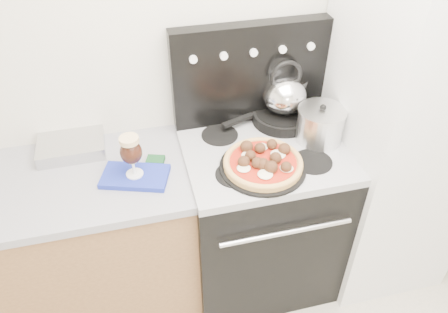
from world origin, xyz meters
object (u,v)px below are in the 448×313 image
object	(u,v)px
fridge	(402,125)
skillet	(282,117)
base_cabinet	(46,255)
oven_mitt	(135,176)
pizza	(263,161)
tea_kettle	(285,92)
stock_pot	(320,126)
stove_body	(259,218)
beer_glass	(132,156)
pizza_pan	(263,167)

from	to	relation	value
fridge	skillet	world-z (taller)	fridge
base_cabinet	oven_mitt	distance (m)	0.70
oven_mitt	pizza	size ratio (longest dim) A/B	0.82
oven_mitt	tea_kettle	distance (m)	0.82
oven_mitt	stock_pot	xyz separation A→B (m)	(0.88, 0.05, 0.09)
stove_body	tea_kettle	size ratio (longest dim) A/B	3.72
beer_glass	base_cabinet	bearing A→B (deg)	171.82
fridge	stock_pot	size ratio (longest dim) A/B	8.77
base_cabinet	beer_glass	distance (m)	0.78
stock_pot	beer_glass	bearing A→B (deg)	-176.58
fridge	oven_mitt	size ratio (longest dim) A/B	6.63
stove_body	stock_pot	bearing A→B (deg)	1.35
stove_body	skillet	xyz separation A→B (m)	(0.16, 0.19, 0.51)
pizza	tea_kettle	world-z (taller)	tea_kettle
pizza_pan	pizza	bearing A→B (deg)	0.00
beer_glass	tea_kettle	distance (m)	0.80
base_cabinet	fridge	size ratio (longest dim) A/B	0.76
oven_mitt	base_cabinet	bearing A→B (deg)	171.82
stove_body	skillet	world-z (taller)	skillet
beer_glass	skillet	size ratio (longest dim) A/B	0.67
base_cabinet	stove_body	world-z (taller)	stove_body
fridge	beer_glass	bearing A→B (deg)	-179.07
fridge	pizza_pan	size ratio (longest dim) A/B	4.91
skillet	stock_pot	xyz separation A→B (m)	(0.12, -0.19, 0.05)
oven_mitt	tea_kettle	size ratio (longest dim) A/B	1.21
pizza_pan	stock_pot	bearing A→B (deg)	23.44
oven_mitt	skillet	size ratio (longest dim) A/B	0.94
fridge	stock_pot	world-z (taller)	fridge
base_cabinet	pizza	distance (m)	1.19
base_cabinet	skillet	distance (m)	1.37
stove_body	pizza_pan	distance (m)	0.51
oven_mitt	beer_glass	bearing A→B (deg)	0.00
fridge	pizza_pan	bearing A→B (deg)	-171.70
stock_pot	skillet	bearing A→B (deg)	122.02
pizza	stock_pot	size ratio (longest dim) A/B	1.62
tea_kettle	stock_pot	xyz separation A→B (m)	(0.12, -0.19, -0.09)
skillet	stock_pot	bearing A→B (deg)	-57.98
base_cabinet	tea_kettle	bearing A→B (deg)	7.62
oven_mitt	skillet	xyz separation A→B (m)	(0.77, 0.24, 0.03)
base_cabinet	oven_mitt	size ratio (longest dim) A/B	5.06
fridge	pizza	bearing A→B (deg)	-171.70
stove_body	fridge	distance (m)	0.87
skillet	tea_kettle	bearing A→B (deg)	0.00
pizza	skillet	xyz separation A→B (m)	(0.21, 0.33, -0.01)
oven_mitt	beer_glass	size ratio (longest dim) A/B	1.41
base_cabinet	stock_pot	size ratio (longest dim) A/B	6.69
pizza_pan	pizza	distance (m)	0.03
pizza	tea_kettle	bearing A→B (deg)	57.64
base_cabinet	tea_kettle	distance (m)	1.44
beer_glass	tea_kettle	bearing A→B (deg)	17.43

